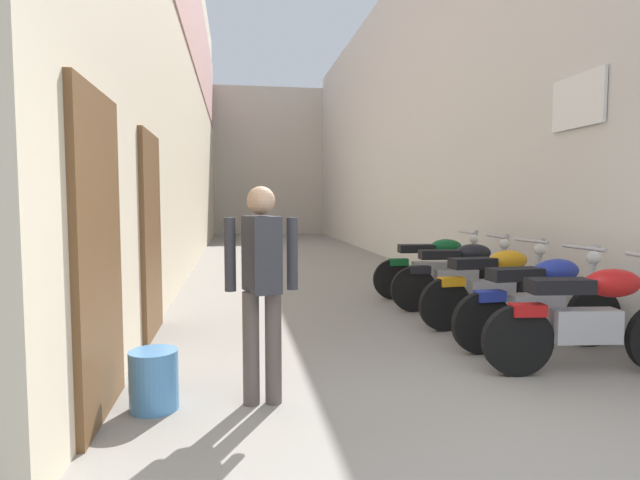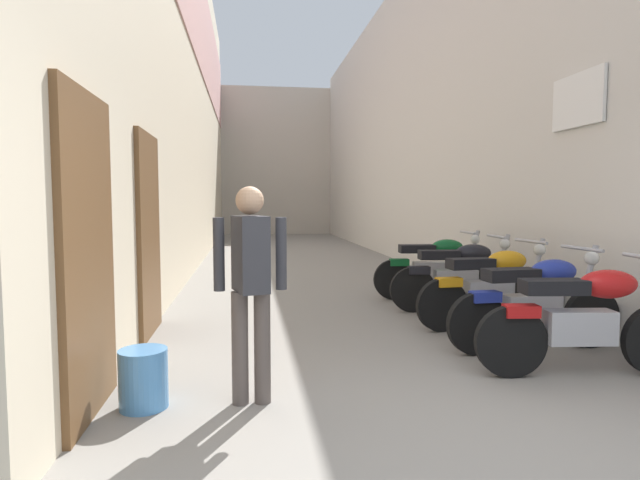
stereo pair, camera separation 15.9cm
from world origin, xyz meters
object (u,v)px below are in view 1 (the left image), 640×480
(motorcycle_fourth, at_px, (460,274))
(water_jug_near_door, at_px, (154,380))
(motorcycle_second, at_px, (540,300))
(motorcycle_third, at_px, (495,285))
(motorcycle_nearest, at_px, (592,316))
(motorcycle_fifth, at_px, (435,266))
(pedestrian_by_doorway, at_px, (262,278))

(motorcycle_fourth, bearing_deg, water_jug_near_door, -141.96)
(motorcycle_second, height_order, motorcycle_third, same)
(motorcycle_nearest, xyz_separation_m, water_jug_near_door, (-3.53, -0.17, -0.29))
(motorcycle_fourth, bearing_deg, motorcycle_second, -90.00)
(motorcycle_nearest, distance_m, motorcycle_third, 1.66)
(motorcycle_second, bearing_deg, water_jug_near_door, -165.41)
(motorcycle_fourth, bearing_deg, motorcycle_fifth, 90.00)
(motorcycle_nearest, bearing_deg, water_jug_near_door, -177.25)
(motorcycle_nearest, relative_size, motorcycle_fifth, 1.00)
(motorcycle_fourth, height_order, water_jug_near_door, motorcycle_fourth)
(motorcycle_second, height_order, motorcycle_fifth, same)
(motorcycle_nearest, distance_m, motorcycle_second, 0.75)
(motorcycle_second, xyz_separation_m, motorcycle_fourth, (-0.00, 1.84, 0.00))
(pedestrian_by_doorway, bearing_deg, motorcycle_second, 18.75)
(motorcycle_fourth, distance_m, water_jug_near_door, 4.49)
(motorcycle_second, bearing_deg, motorcycle_fifth, 90.00)
(motorcycle_second, relative_size, water_jug_near_door, 4.41)
(pedestrian_by_doorway, bearing_deg, motorcycle_nearest, 3.94)
(motorcycle_third, bearing_deg, motorcycle_second, -90.00)
(motorcycle_nearest, relative_size, motorcycle_fourth, 1.00)
(motorcycle_third, relative_size, pedestrian_by_doorway, 1.18)
(motorcycle_nearest, distance_m, water_jug_near_door, 3.55)
(motorcycle_nearest, height_order, pedestrian_by_doorway, pedestrian_by_doorway)
(motorcycle_second, distance_m, water_jug_near_door, 3.66)
(motorcycle_fifth, height_order, water_jug_near_door, motorcycle_fifth)
(motorcycle_third, xyz_separation_m, pedestrian_by_doorway, (-2.77, -1.85, 0.42))
(motorcycle_nearest, height_order, motorcycle_fifth, same)
(motorcycle_fifth, distance_m, water_jug_near_door, 5.09)
(motorcycle_third, xyz_separation_m, water_jug_near_door, (-3.53, -1.83, -0.29))
(motorcycle_third, xyz_separation_m, motorcycle_fourth, (0.00, 0.93, 0.00))
(motorcycle_nearest, bearing_deg, motorcycle_fifth, 90.00)
(pedestrian_by_doorway, xyz_separation_m, water_jug_near_door, (-0.76, 0.02, -0.71))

